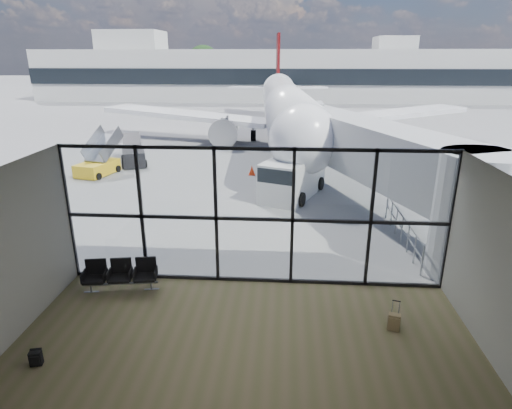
# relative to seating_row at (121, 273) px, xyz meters

# --- Properties ---
(ground) EXTENTS (220.00, 220.00, 0.00)m
(ground) POSITION_rel_seating_row_xyz_m (4.16, 40.79, -0.56)
(ground) COLOR slate
(ground) RESTS_ON ground
(lounge_shell) EXTENTS (12.02, 8.01, 4.51)m
(lounge_shell) POSITION_rel_seating_row_xyz_m (4.16, -4.01, 2.09)
(lounge_shell) COLOR #6A6743
(lounge_shell) RESTS_ON ground
(glass_curtain_wall) EXTENTS (12.10, 0.12, 4.50)m
(glass_curtain_wall) POSITION_rel_seating_row_xyz_m (4.16, 0.79, 1.69)
(glass_curtain_wall) COLOR white
(glass_curtain_wall) RESTS_ON ground
(jet_bridge) EXTENTS (8.00, 16.50, 4.33)m
(jet_bridge) POSITION_rel_seating_row_xyz_m (9.06, 7.87, 2.20)
(jet_bridge) COLOR #A7AAAC
(jet_bridge) RESTS_ON ground
(apron_railing) EXTENTS (0.06, 5.46, 1.11)m
(apron_railing) POSITION_rel_seating_row_xyz_m (9.76, 4.29, 0.16)
(apron_railing) COLOR gray
(apron_railing) RESTS_ON ground
(far_terminal) EXTENTS (80.00, 12.20, 11.00)m
(far_terminal) POSITION_rel_seating_row_xyz_m (3.58, 62.76, 3.65)
(far_terminal) COLOR #A8A8A3
(far_terminal) RESTS_ON ground
(tree_0) EXTENTS (4.95, 4.95, 7.12)m
(tree_0) POSITION_rel_seating_row_xyz_m (-40.84, 72.79, 4.07)
(tree_0) COLOR #382619
(tree_0) RESTS_ON ground
(tree_1) EXTENTS (5.61, 5.61, 8.07)m
(tree_1) POSITION_rel_seating_row_xyz_m (-34.84, 72.79, 4.69)
(tree_1) COLOR #382619
(tree_1) RESTS_ON ground
(tree_2) EXTENTS (6.27, 6.27, 9.03)m
(tree_2) POSITION_rel_seating_row_xyz_m (-28.84, 72.79, 5.32)
(tree_2) COLOR #382619
(tree_2) RESTS_ON ground
(tree_3) EXTENTS (4.95, 4.95, 7.12)m
(tree_3) POSITION_rel_seating_row_xyz_m (-22.84, 72.79, 4.07)
(tree_3) COLOR #382619
(tree_3) RESTS_ON ground
(tree_4) EXTENTS (5.61, 5.61, 8.07)m
(tree_4) POSITION_rel_seating_row_xyz_m (-16.84, 72.79, 4.69)
(tree_4) COLOR #382619
(tree_4) RESTS_ON ground
(tree_5) EXTENTS (6.27, 6.27, 9.03)m
(tree_5) POSITION_rel_seating_row_xyz_m (-10.84, 72.79, 5.32)
(tree_5) COLOR #382619
(tree_5) RESTS_ON ground
(seating_row) EXTENTS (2.27, 0.97, 1.01)m
(seating_row) POSITION_rel_seating_row_xyz_m (0.00, 0.00, 0.00)
(seating_row) COLOR gray
(seating_row) RESTS_ON ground
(backpack) EXTENTS (0.31, 0.30, 0.41)m
(backpack) POSITION_rel_seating_row_xyz_m (-0.76, -3.63, -0.36)
(backpack) COLOR black
(backpack) RESTS_ON ground
(suitcase) EXTENTS (0.36, 0.29, 0.87)m
(suitcase) POSITION_rel_seating_row_xyz_m (8.12, -1.62, -0.30)
(suitcase) COLOR olive
(suitcase) RESTS_ON ground
(airliner) EXTENTS (32.13, 37.25, 9.59)m
(airliner) POSITION_rel_seating_row_xyz_m (4.99, 26.53, 2.36)
(airliner) COLOR white
(airliner) RESTS_ON ground
(service_van) EXTENTS (3.65, 5.13, 2.05)m
(service_van) POSITION_rel_seating_row_xyz_m (5.48, 10.06, 0.49)
(service_van) COLOR beige
(service_van) RESTS_ON ground
(belt_loader) EXTENTS (2.67, 4.17, 1.82)m
(belt_loader) POSITION_rel_seating_row_xyz_m (-5.27, 16.32, 0.05)
(belt_loader) COLOR black
(belt_loader) RESTS_ON ground
(mobile_stairs) EXTENTS (2.26, 3.49, 2.27)m
(mobile_stairs) POSITION_rel_seating_row_xyz_m (-6.56, 13.54, -0.02)
(mobile_stairs) COLOR gold
(mobile_stairs) RESTS_ON ground
(traffic_cone_a) EXTENTS (0.41, 0.41, 0.59)m
(traffic_cone_a) POSITION_rel_seating_row_xyz_m (3.03, 14.13, -0.28)
(traffic_cone_a) COLOR #FF360D
(traffic_cone_a) RESTS_ON ground
(traffic_cone_b) EXTENTS (0.44, 0.44, 0.63)m
(traffic_cone_b) POSITION_rel_seating_row_xyz_m (4.71, 10.98, -0.26)
(traffic_cone_b) COLOR orange
(traffic_cone_b) RESTS_ON ground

